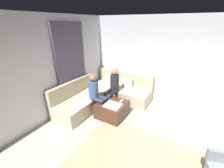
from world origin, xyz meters
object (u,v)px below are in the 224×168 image
at_px(ottoman, 112,109).
at_px(game_remote, 121,101).
at_px(coffee_mug, 109,97).
at_px(person_on_couch_side, 96,92).
at_px(person_on_couch_back, 113,85).
at_px(sectional_couch, 104,94).

height_order(ottoman, game_remote, game_remote).
xyz_separation_m(coffee_mug, person_on_couch_side, (-0.26, -0.25, 0.19)).
relative_size(game_remote, person_on_couch_back, 0.12).
relative_size(sectional_couch, game_remote, 17.00).
bearing_deg(coffee_mug, person_on_couch_side, -136.10).
relative_size(game_remote, person_on_couch_side, 0.12).
bearing_deg(ottoman, coffee_mug, 140.71).
xyz_separation_m(ottoman, person_on_couch_side, (-0.48, -0.07, 0.45)).
height_order(coffee_mug, person_on_couch_back, person_on_couch_back).
bearing_deg(person_on_couch_back, ottoman, 118.15).
distance_m(sectional_couch, game_remote, 0.88).
distance_m(person_on_couch_back, person_on_couch_side, 0.68).
distance_m(ottoman, coffee_mug, 0.38).
relative_size(sectional_couch, person_on_couch_back, 2.12).
bearing_deg(game_remote, ottoman, -129.29).
height_order(ottoman, person_on_couch_back, person_on_couch_back).
bearing_deg(sectional_couch, coffee_mug, -41.53).
xyz_separation_m(sectional_couch, ottoman, (0.63, -0.54, -0.07)).
xyz_separation_m(game_remote, person_on_couch_side, (-0.66, -0.29, 0.23)).
xyz_separation_m(coffee_mug, game_remote, (0.40, 0.04, -0.04)).
bearing_deg(ottoman, sectional_couch, 139.24).
distance_m(sectional_couch, person_on_couch_back, 0.49).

